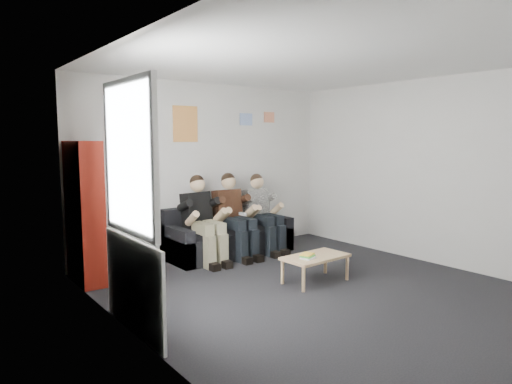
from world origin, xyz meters
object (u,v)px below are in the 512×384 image
Objects in this scene: person_left at (204,220)px; person_middle at (235,216)px; coffee_table at (315,259)px; person_right at (263,214)px; sofa at (228,237)px; bookshelf at (85,212)px.

person_left is 0.56m from person_middle.
person_middle is (-0.10, 1.66, 0.33)m from coffee_table.
person_left is 1.11m from person_right.
bookshelf reaches higher than sofa.
sofa is at bearing 4.77° from bookshelf.
person_middle reaches higher than person_left.
coffee_table is (0.10, -1.86, 0.02)m from sofa.
coffee_table is at bearing -87.02° from sofa.
person_right is at bearing 0.46° from bookshelf.
person_left is (-0.56, -0.19, 0.36)m from sofa.
bookshelf is 2.23m from person_middle.
person_right is (2.77, -0.11, -0.28)m from bookshelf.
person_right is at bearing 74.57° from coffee_table.
person_middle is at bearing 93.32° from coffee_table.
person_middle reaches higher than person_right.
sofa is at bearing 92.98° from coffee_table.
person_right is at bearing -18.85° from sofa.
bookshelf reaches higher than person_right.
coffee_table is at bearing -80.23° from person_middle.
bookshelf is 2.10× the size of coffee_table.
person_right is (0.56, -0.19, 0.34)m from sofa.
bookshelf reaches higher than person_middle.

